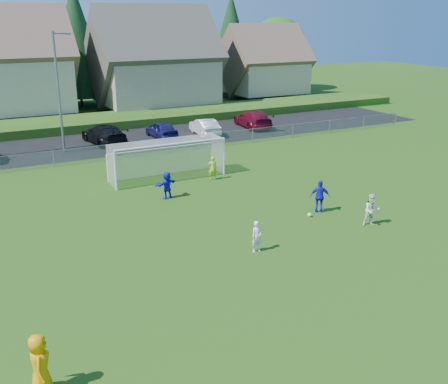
{
  "coord_description": "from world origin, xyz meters",
  "views": [
    {
      "loc": [
        -11.82,
        -14.56,
        9.95
      ],
      "look_at": [
        0.0,
        8.0,
        1.4
      ],
      "focal_mm": 42.0,
      "sensor_mm": 36.0,
      "label": 1
    }
  ],
  "objects_px": {
    "soccer_ball": "(310,215)",
    "player_white_a": "(257,236)",
    "goalkeeper": "(213,168)",
    "player_blue_b": "(167,185)",
    "car_f": "(205,127)",
    "referee": "(40,364)",
    "soccer_goal": "(166,153)",
    "car_g": "(253,119)",
    "player_white_b": "(372,210)",
    "player_blue_a": "(320,196)",
    "car_e": "(161,129)",
    "car_d": "(104,134)"
  },
  "relations": [
    {
      "from": "soccer_ball",
      "to": "player_white_a",
      "type": "height_order",
      "value": "player_white_a"
    },
    {
      "from": "player_white_a",
      "to": "goalkeeper",
      "type": "relative_size",
      "value": 0.94
    },
    {
      "from": "player_blue_b",
      "to": "car_f",
      "type": "distance_m",
      "value": 17.11
    },
    {
      "from": "soccer_ball",
      "to": "referee",
      "type": "height_order",
      "value": "referee"
    },
    {
      "from": "car_f",
      "to": "soccer_goal",
      "type": "relative_size",
      "value": 0.59
    },
    {
      "from": "player_white_a",
      "to": "player_blue_b",
      "type": "distance_m",
      "value": 8.64
    },
    {
      "from": "referee",
      "to": "car_g",
      "type": "distance_m",
      "value": 37.71
    },
    {
      "from": "player_white_a",
      "to": "soccer_goal",
      "type": "xyz_separation_m",
      "value": [
        0.64,
        12.41,
        0.91
      ]
    },
    {
      "from": "player_white_b",
      "to": "car_g",
      "type": "bearing_deg",
      "value": 92.25
    },
    {
      "from": "player_blue_a",
      "to": "car_f",
      "type": "relative_size",
      "value": 0.4
    },
    {
      "from": "referee",
      "to": "car_e",
      "type": "xyz_separation_m",
      "value": [
        14.72,
        28.88,
        -0.21
      ]
    },
    {
      "from": "soccer_ball",
      "to": "car_g",
      "type": "bearing_deg",
      "value": 66.68
    },
    {
      "from": "referee",
      "to": "player_blue_b",
      "type": "bearing_deg",
      "value": -21.26
    },
    {
      "from": "car_d",
      "to": "car_g",
      "type": "height_order",
      "value": "car_d"
    },
    {
      "from": "player_white_a",
      "to": "car_d",
      "type": "relative_size",
      "value": 0.26
    },
    {
      "from": "car_d",
      "to": "car_f",
      "type": "distance_m",
      "value": 8.81
    },
    {
      "from": "referee",
      "to": "goalkeeper",
      "type": "height_order",
      "value": "referee"
    },
    {
      "from": "referee",
      "to": "player_white_b",
      "type": "height_order",
      "value": "referee"
    },
    {
      "from": "car_f",
      "to": "soccer_goal",
      "type": "bearing_deg",
      "value": 59.34
    },
    {
      "from": "player_white_a",
      "to": "car_d",
      "type": "bearing_deg",
      "value": 89.99
    },
    {
      "from": "player_white_a",
      "to": "goalkeeper",
      "type": "xyz_separation_m",
      "value": [
        3.1,
        10.64,
        0.05
      ]
    },
    {
      "from": "player_blue_b",
      "to": "car_d",
      "type": "xyz_separation_m",
      "value": [
        0.52,
        15.2,
        0.0
      ]
    },
    {
      "from": "player_white_b",
      "to": "goalkeeper",
      "type": "relative_size",
      "value": 1.08
    },
    {
      "from": "referee",
      "to": "player_white_b",
      "type": "xyz_separation_m",
      "value": [
        16.68,
        5.16,
        -0.1
      ]
    },
    {
      "from": "car_d",
      "to": "goalkeeper",
      "type": "bearing_deg",
      "value": 96.77
    },
    {
      "from": "player_blue_b",
      "to": "car_f",
      "type": "relative_size",
      "value": 0.36
    },
    {
      "from": "player_blue_b",
      "to": "player_blue_a",
      "type": "bearing_deg",
      "value": 118.28
    },
    {
      "from": "player_white_a",
      "to": "player_blue_a",
      "type": "xyz_separation_m",
      "value": [
        5.52,
        2.7,
        0.17
      ]
    },
    {
      "from": "soccer_ball",
      "to": "player_blue_a",
      "type": "xyz_separation_m",
      "value": [
        0.88,
        0.34,
        0.78
      ]
    },
    {
      "from": "soccer_ball",
      "to": "car_d",
      "type": "xyz_separation_m",
      "value": [
        -4.96,
        21.44,
        0.68
      ]
    },
    {
      "from": "player_white_a",
      "to": "player_white_b",
      "type": "distance_m",
      "value": 6.63
    },
    {
      "from": "player_white_a",
      "to": "player_blue_b",
      "type": "xyz_separation_m",
      "value": [
        -0.83,
        8.6,
        0.07
      ]
    },
    {
      "from": "referee",
      "to": "soccer_goal",
      "type": "relative_size",
      "value": 0.25
    },
    {
      "from": "referee",
      "to": "car_d",
      "type": "bearing_deg",
      "value": -6.05
    },
    {
      "from": "soccer_ball",
      "to": "goalkeeper",
      "type": "relative_size",
      "value": 0.14
    },
    {
      "from": "player_white_b",
      "to": "car_e",
      "type": "xyz_separation_m",
      "value": [
        -1.96,
        23.72,
        -0.11
      ]
    },
    {
      "from": "player_white_b",
      "to": "car_d",
      "type": "bearing_deg",
      "value": 125.47
    },
    {
      "from": "car_d",
      "to": "car_e",
      "type": "relative_size",
      "value": 1.3
    },
    {
      "from": "player_white_b",
      "to": "player_blue_a",
      "type": "bearing_deg",
      "value": 131.32
    },
    {
      "from": "player_white_b",
      "to": "player_blue_a",
      "type": "xyz_separation_m",
      "value": [
        -1.11,
        2.72,
        0.06
      ]
    },
    {
      "from": "referee",
      "to": "player_white_b",
      "type": "relative_size",
      "value": 1.12
    },
    {
      "from": "car_e",
      "to": "car_f",
      "type": "height_order",
      "value": "car_f"
    },
    {
      "from": "player_white_b",
      "to": "car_e",
      "type": "bearing_deg",
      "value": 113.95
    },
    {
      "from": "referee",
      "to": "goalkeeper",
      "type": "bearing_deg",
      "value": -27.21
    },
    {
      "from": "player_blue_a",
      "to": "car_d",
      "type": "relative_size",
      "value": 0.32
    },
    {
      "from": "player_blue_b",
      "to": "player_white_a",
      "type": "bearing_deg",
      "value": 76.67
    },
    {
      "from": "soccer_ball",
      "to": "soccer_goal",
      "type": "distance_m",
      "value": 10.92
    },
    {
      "from": "soccer_ball",
      "to": "goalkeeper",
      "type": "xyz_separation_m",
      "value": [
        -1.55,
        8.28,
        0.65
      ]
    },
    {
      "from": "soccer_ball",
      "to": "car_e",
      "type": "relative_size",
      "value": 0.05
    },
    {
      "from": "player_blue_a",
      "to": "car_f",
      "type": "height_order",
      "value": "player_blue_a"
    }
  ]
}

